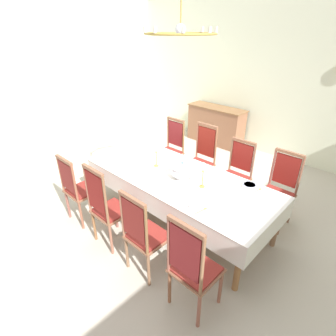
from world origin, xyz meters
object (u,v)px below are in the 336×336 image
at_px(soup_tureen, 182,170).
at_px(chair_south_d, 192,266).
at_px(chair_north_b, 201,158).
at_px(spoon_primary, 204,209).
at_px(dining_table, 178,180).
at_px(chair_north_d, 279,188).
at_px(candlestick_east, 203,177).
at_px(chair_north_c, 236,173).
at_px(bowl_near_right, 249,185).
at_px(chair_south_a, 78,188).
at_px(bowl_near_left, 195,206).
at_px(chair_south_b, 107,206).
at_px(spoon_secondary, 259,190).
at_px(chair_south_c, 144,233).
at_px(chair_north_a, 171,148).
at_px(candlestick_west, 156,158).
at_px(chandelier, 180,33).
at_px(sideboard, 216,125).

bearing_deg(soup_tureen, chair_south_d, -44.80).
relative_size(chair_north_b, spoon_primary, 6.62).
height_order(dining_table, chair_north_b, chair_north_b).
relative_size(chair_north_d, candlestick_east, 3.12).
bearing_deg(chair_north_c, bowl_near_right, 132.02).
xyz_separation_m(chair_south_a, spoon_primary, (1.78, 0.59, 0.21)).
bearing_deg(bowl_near_left, chair_north_c, 100.76).
xyz_separation_m(chair_south_a, chair_south_b, (0.71, -0.01, 0.04)).
distance_m(bowl_near_right, spoon_secondary, 0.13).
bearing_deg(candlestick_east, chair_south_d, -56.96).
height_order(chair_south_d, bowl_near_right, chair_south_d).
xyz_separation_m(chair_south_c, chair_south_d, (0.70, -0.00, 0.02)).
height_order(chair_south_d, bowl_near_left, chair_south_d).
relative_size(soup_tureen, candlestick_east, 0.88).
bearing_deg(bowl_near_right, chair_south_b, -130.56).
bearing_deg(spoon_primary, chair_south_d, -51.47).
bearing_deg(chair_south_c, bowl_near_right, 70.15).
distance_m(chair_north_a, spoon_primary, 2.25).
height_order(chair_north_a, spoon_primary, chair_north_a).
bearing_deg(candlestick_west, chair_north_c, 50.93).
relative_size(chair_north_b, chair_north_c, 1.09).
height_order(chair_south_c, bowl_near_left, chair_south_c).
bearing_deg(chair_north_a, spoon_secondary, 165.27).
bearing_deg(chair_north_c, chair_south_d, 109.58).
distance_m(chair_south_a, chair_north_a, 1.95).
height_order(chair_north_b, chair_south_d, chair_north_b).
height_order(chair_north_c, bowl_near_left, chair_north_c).
relative_size(chair_south_a, chandelier, 1.31).
height_order(chair_south_a, candlestick_west, candlestick_west).
relative_size(chair_south_b, chair_north_d, 1.07).
distance_m(soup_tureen, candlestick_west, 0.50).
bearing_deg(chair_south_c, chair_south_d, -0.26).
relative_size(candlestick_east, bowl_near_left, 2.36).
bearing_deg(chair_north_d, spoon_secondary, 82.78).
height_order(chair_north_c, candlestick_east, candlestick_east).
bearing_deg(sideboard, chair_south_a, 94.92).
height_order(chair_south_d, candlestick_east, chair_south_d).
bearing_deg(chair_north_b, sideboard, -61.98).
bearing_deg(bowl_near_left, dining_table, 147.06).
bearing_deg(candlestick_west, bowl_near_right, 17.84).
xyz_separation_m(chair_north_b, chair_south_d, (1.39, -1.96, -0.00)).
height_order(dining_table, chair_south_a, chair_south_a).
height_order(chair_north_a, chair_south_c, chair_north_a).
xyz_separation_m(dining_table, chair_north_a, (-1.04, 0.98, -0.12)).
bearing_deg(spoon_secondary, chair_north_b, 169.22).
bearing_deg(chair_south_c, spoon_primary, 58.01).
distance_m(dining_table, chair_north_c, 1.05).
bearing_deg(bowl_near_left, chair_south_b, -149.05).
relative_size(bowl_near_left, spoon_primary, 0.84).
bearing_deg(candlestick_west, chair_north_d, 33.29).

